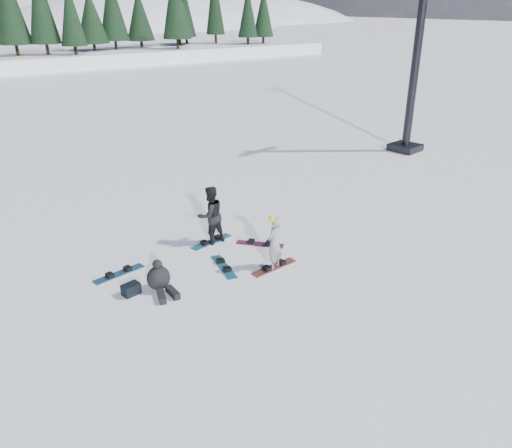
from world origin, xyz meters
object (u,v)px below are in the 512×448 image
Objects in this scene: snowboarder_man at (210,215)px; snowboarder_woman at (274,243)px; snowboard_loose_a at (224,267)px; seated_rider at (159,279)px; snowboard_loose_b at (260,244)px; gear_bag at (131,289)px; snowboard_loose_c at (119,274)px; lift_tower at (414,77)px.

snowboarder_woman is at bearing 99.62° from snowboarder_man.
seated_rider is at bearing 104.16° from snowboard_loose_a.
gear_bag is at bearing -126.47° from snowboard_loose_b.
snowboarder_woman is at bearing -39.03° from snowboard_loose_c.
snowboarder_woman is at bearing -62.87° from snowboard_loose_b.
lift_tower is at bearing -58.34° from snowboard_loose_a.
seated_rider is at bearing 29.47° from snowboarder_man.
snowboarder_man is 1.71× the size of seated_rider.
snowboarder_woman is 1.15× the size of snowboard_loose_b.
gear_bag is at bearing -37.14° from snowboarder_woman.
snowboard_loose_c is (-3.16, -0.26, -0.92)m from snowboarder_man.
lift_tower is 8.28× the size of seated_rider.
snowboarder_woman reaches higher than seated_rider.
lift_tower is 6.03× the size of snowboard_loose_b.
snowboard_loose_b is at bearing -167.87° from lift_tower.
snowboard_loose_b is at bearing 19.29° from seated_rider.
lift_tower is 13.80m from snowboard_loose_b.
snowboard_loose_b is 1.82m from snowboard_loose_a.
snowboarder_man reaches higher than snowboarder_woman.
snowboard_loose_a is (2.73, -0.17, -0.14)m from gear_bag.
gear_bag is (-0.70, 0.26, -0.19)m from seated_rider.
snowboarder_man reaches higher than snowboard_loose_b.
gear_bag is (-3.90, 1.03, -0.66)m from snowboarder_woman.
seated_rider is 0.73× the size of snowboard_loose_c.
lift_tower is 4.84× the size of snowboarder_man.
snowboard_loose_a is at bearing -36.17° from snowboard_loose_c.
snowboard_loose_a is (-0.56, -1.63, -0.92)m from snowboarder_man.
snowboarder_man is 3.31m from snowboard_loose_c.
snowboarder_woman is 0.92× the size of snowboarder_man.
snowboard_loose_b is at bearing -133.24° from snowboarder_woman.
snowboard_loose_c is at bearing -175.18° from lift_tower.
snowboarder_man is 3.16m from seated_rider.
snowboarder_woman is at bearing -4.65° from seated_rider.
snowboard_loose_a is (2.61, -1.37, 0.00)m from snowboard_loose_c.
snowboard_loose_a is at bearing -58.75° from snowboarder_woman.
lift_tower reaches higher than snowboard_loose_c.
snowboard_loose_c is at bearing 74.08° from snowboard_loose_a.
snowboard_loose_b is at bearing 5.52° from gear_bag.
seated_rider is (-3.20, 0.77, -0.46)m from snowboarder_woman.
seated_rider is 2.43× the size of gear_bag.
snowboarder_woman reaches higher than snowboard_loose_c.
snowboarder_man reaches higher than snowboard_loose_c.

